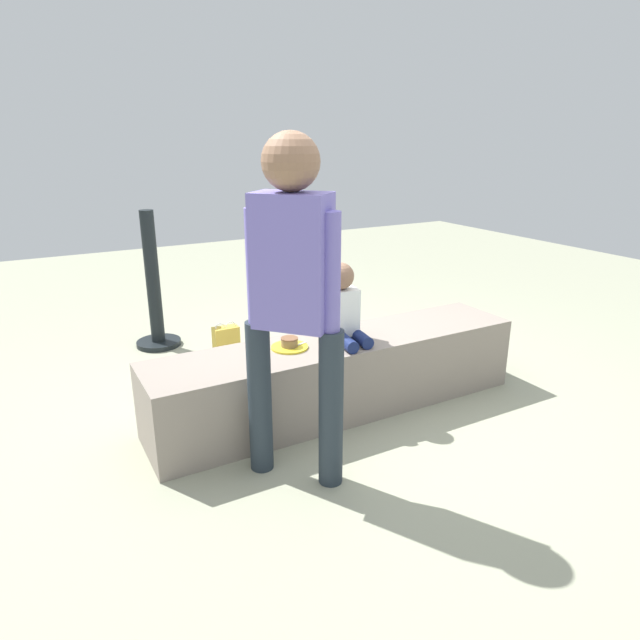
{
  "coord_description": "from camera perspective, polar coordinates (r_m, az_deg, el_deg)",
  "views": [
    {
      "loc": [
        -1.66,
        -2.73,
        1.67
      ],
      "look_at": [
        -0.28,
        -0.26,
        0.72
      ],
      "focal_mm": 31.13,
      "sensor_mm": 36.0,
      "label": 1
    }
  ],
  "objects": [
    {
      "name": "cake_box_white",
      "position": [
        3.83,
        -13.1,
        -6.92
      ],
      "size": [
        0.36,
        0.3,
        0.11
      ],
      "primitive_type": "cube",
      "rotation": [
        0.0,
        0.0,
        0.12
      ],
      "color": "white",
      "rests_on": "ground_plane"
    },
    {
      "name": "water_bottle_near_gift",
      "position": [
        4.45,
        7.1,
        -2.39
      ],
      "size": [
        0.06,
        0.06,
        0.2
      ],
      "color": "silver",
      "rests_on": "ground_plane"
    },
    {
      "name": "party_cup_red",
      "position": [
        3.96,
        -16.87,
        -6.54
      ],
      "size": [
        0.07,
        0.07,
        0.09
      ],
      "primitive_type": "cylinder",
      "color": "red",
      "rests_on": "ground_plane"
    },
    {
      "name": "concrete_ledge",
      "position": [
        3.5,
        2.01,
        -5.65
      ],
      "size": [
        2.41,
        0.51,
        0.47
      ],
      "primitive_type": "cube",
      "color": "gray",
      "rests_on": "ground_plane"
    },
    {
      "name": "railing_post",
      "position": [
        4.7,
        -16.66,
        2.3
      ],
      "size": [
        0.36,
        0.36,
        1.12
      ],
      "color": "black",
      "rests_on": "ground_plane"
    },
    {
      "name": "gift_bag",
      "position": [
        4.34,
        -9.6,
        -2.38
      ],
      "size": [
        0.19,
        0.1,
        0.31
      ],
      "color": "gold",
      "rests_on": "ground_plane"
    },
    {
      "name": "handbag_brown_canvas",
      "position": [
        4.25,
        4.48,
        -2.92
      ],
      "size": [
        0.27,
        0.15,
        0.33
      ],
      "color": "brown",
      "rests_on": "ground_plane"
    },
    {
      "name": "water_bottle_far_side",
      "position": [
        4.03,
        -15.01,
        -5.3
      ],
      "size": [
        0.08,
        0.08,
        0.19
      ],
      "color": "silver",
      "rests_on": "ground_plane"
    },
    {
      "name": "child_seated",
      "position": [
        3.33,
        2.38,
        1.3
      ],
      "size": [
        0.28,
        0.33,
        0.48
      ],
      "color": "navy",
      "rests_on": "concrete_ledge"
    },
    {
      "name": "cake_plate",
      "position": [
        3.28,
        -3.15,
        -2.55
      ],
      "size": [
        0.22,
        0.22,
        0.07
      ],
      "color": "yellow",
      "rests_on": "concrete_ledge"
    },
    {
      "name": "ground_plane",
      "position": [
        3.61,
        1.97,
        -9.06
      ],
      "size": [
        12.0,
        12.0,
        0.0
      ],
      "primitive_type": "plane",
      "color": "#9A9C82"
    },
    {
      "name": "handbag_black_leather",
      "position": [
        3.83,
        -6.55,
        -5.56
      ],
      "size": [
        0.3,
        0.1,
        0.32
      ],
      "color": "black",
      "rests_on": "ground_plane"
    },
    {
      "name": "adult_standing",
      "position": [
        2.56,
        -2.83,
        3.74
      ],
      "size": [
        0.38,
        0.4,
        1.69
      ],
      "color": "#252F38",
      "rests_on": "ground_plane"
    }
  ]
}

